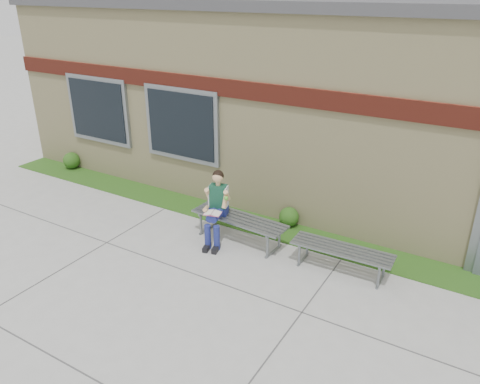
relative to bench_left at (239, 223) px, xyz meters
The scene contains 8 objects.
ground 2.09m from the bench_left, 64.18° to the right, with size 80.00×80.00×0.00m, color #9E9E99.
grass_strip 1.22m from the bench_left, 39.81° to the left, with size 16.00×0.80×0.02m, color #204A13.
school_building 4.57m from the bench_left, 77.78° to the left, with size 16.20×6.22×4.20m.
bench_left is the anchor object (origin of this frame).
bench_right 2.00m from the bench_left, ahead, with size 1.71×0.52×0.44m.
girl 0.55m from the bench_left, 151.56° to the right, with size 0.55×0.83×1.37m.
shrub_west 5.82m from the bench_left, behind, with size 0.43×0.43×0.43m, color #204A13.
shrub_mid 1.16m from the bench_left, 60.66° to the left, with size 0.39×0.39×0.39m, color #204A13.
Camera 1 is at (3.09, -4.79, 4.45)m, focal length 35.00 mm.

